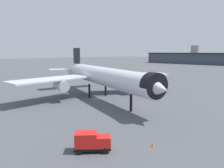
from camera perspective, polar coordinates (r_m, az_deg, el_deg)
ground at (r=70.42m, az=-3.87°, el=-3.89°), size 900.00×900.00×0.00m
airliner_near_gate at (r=70.09m, az=-3.07°, el=2.12°), size 61.85×55.80×16.60m
service_truck_front at (r=34.22m, az=-5.33°, el=-14.79°), size 5.06×5.82×3.00m
baggage_cart_trailing at (r=102.50m, az=10.69°, el=0.45°), size 2.88×2.82×1.82m
traffic_cone_wingtip at (r=36.65m, az=10.67°, el=-15.46°), size 0.49×0.49×0.61m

